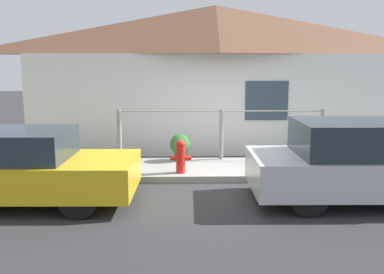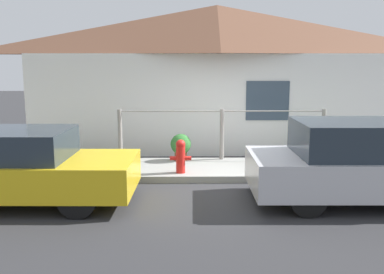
# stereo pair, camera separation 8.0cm
# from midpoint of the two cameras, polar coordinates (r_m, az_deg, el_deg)

# --- Properties ---
(ground_plane) EXTENTS (60.00, 60.00, 0.00)m
(ground_plane) POSITION_cam_midpoint_polar(r_m,az_deg,el_deg) (8.71, 4.55, -6.16)
(ground_plane) COLOR #2D2D30
(sidewalk) EXTENTS (24.00, 1.75, 0.14)m
(sidewalk) POSITION_cam_midpoint_polar(r_m,az_deg,el_deg) (9.54, 4.03, -4.31)
(sidewalk) COLOR gray
(sidewalk) RESTS_ON ground_plane
(house) EXTENTS (10.28, 2.23, 3.95)m
(house) POSITION_cam_midpoint_polar(r_m,az_deg,el_deg) (11.94, 3.02, 13.20)
(house) COLOR white
(house) RESTS_ON ground_plane
(fence) EXTENTS (4.90, 0.10, 1.20)m
(fence) POSITION_cam_midpoint_polar(r_m,az_deg,el_deg) (10.10, 3.71, 0.70)
(fence) COLOR gray
(fence) RESTS_ON sidewalk
(car_left) EXTENTS (4.24, 1.74, 1.28)m
(car_left) POSITION_cam_midpoint_polar(r_m,az_deg,el_deg) (7.95, -23.50, -3.68)
(car_left) COLOR gold
(car_left) RESTS_ON ground_plane
(car_right) EXTENTS (4.24, 1.77, 1.42)m
(car_right) POSITION_cam_midpoint_polar(r_m,az_deg,el_deg) (8.01, 22.42, -3.13)
(car_right) COLOR #B7B7BC
(car_right) RESTS_ON ground_plane
(fire_hydrant) EXTENTS (0.45, 0.20, 0.70)m
(fire_hydrant) POSITION_cam_midpoint_polar(r_m,az_deg,el_deg) (8.86, -1.80, -2.48)
(fire_hydrant) COLOR red
(fire_hydrant) RESTS_ON sidewalk
(potted_plant_near_hydrant) EXTENTS (0.48, 0.48, 0.63)m
(potted_plant_near_hydrant) POSITION_cam_midpoint_polar(r_m,az_deg,el_deg) (9.98, -1.80, -1.18)
(potted_plant_near_hydrant) COLOR brown
(potted_plant_near_hydrant) RESTS_ON sidewalk
(potted_plant_by_fence) EXTENTS (0.45, 0.45, 0.55)m
(potted_plant_by_fence) POSITION_cam_midpoint_polar(r_m,az_deg,el_deg) (9.94, -18.02, -1.98)
(potted_plant_by_fence) COLOR brown
(potted_plant_by_fence) RESTS_ON sidewalk
(potted_plant_corner) EXTENTS (0.55, 0.55, 0.66)m
(potted_plant_corner) POSITION_cam_midpoint_polar(r_m,az_deg,el_deg) (10.07, 13.89, -1.24)
(potted_plant_corner) COLOR slate
(potted_plant_corner) RESTS_ON sidewalk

